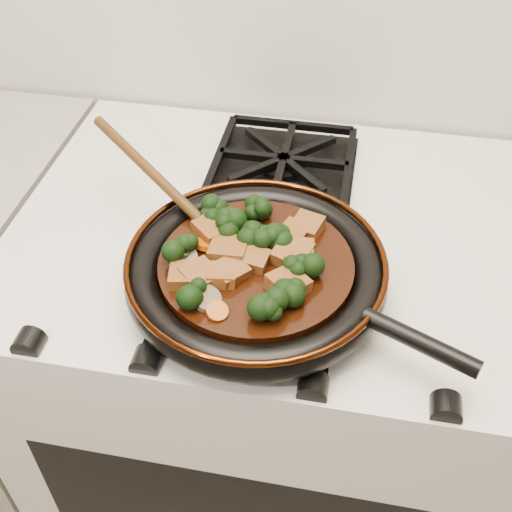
# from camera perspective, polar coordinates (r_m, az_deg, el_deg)

# --- Properties ---
(stove) EXTENTS (0.76, 0.60, 0.90)m
(stove) POSITION_cam_1_polar(r_m,az_deg,el_deg) (1.30, 0.86, -12.49)
(stove) COLOR silver
(stove) RESTS_ON ground
(burner_grate_front) EXTENTS (0.23, 0.23, 0.03)m
(burner_grate_front) POSITION_cam_1_polar(r_m,az_deg,el_deg) (0.85, -0.46, -2.60)
(burner_grate_front) COLOR black
(burner_grate_front) RESTS_ON stove
(burner_grate_back) EXTENTS (0.23, 0.23, 0.03)m
(burner_grate_back) POSITION_cam_1_polar(r_m,az_deg,el_deg) (1.06, 2.46, 8.22)
(burner_grate_back) COLOR black
(burner_grate_back) RESTS_ON stove
(skillet) EXTENTS (0.44, 0.34, 0.05)m
(skillet) POSITION_cam_1_polar(r_m,az_deg,el_deg) (0.82, 0.12, -1.38)
(skillet) COLOR black
(skillet) RESTS_ON burner_grate_front
(braising_sauce) EXTENTS (0.25, 0.25, 0.02)m
(braising_sauce) POSITION_cam_1_polar(r_m,az_deg,el_deg) (0.82, 0.00, -1.07)
(braising_sauce) COLOR black
(braising_sauce) RESTS_ON skillet
(tofu_cube_0) EXTENTS (0.04, 0.04, 0.03)m
(tofu_cube_0) POSITION_cam_1_polar(r_m,az_deg,el_deg) (0.81, 3.75, 0.19)
(tofu_cube_0) COLOR brown
(tofu_cube_0) RESTS_ON braising_sauce
(tofu_cube_1) EXTENTS (0.05, 0.05, 0.03)m
(tofu_cube_1) POSITION_cam_1_polar(r_m,az_deg,el_deg) (0.85, 4.59, 2.62)
(tofu_cube_1) COLOR brown
(tofu_cube_1) RESTS_ON braising_sauce
(tofu_cube_2) EXTENTS (0.06, 0.06, 0.03)m
(tofu_cube_2) POSITION_cam_1_polar(r_m,az_deg,el_deg) (0.81, 3.24, 0.13)
(tofu_cube_2) COLOR brown
(tofu_cube_2) RESTS_ON braising_sauce
(tofu_cube_3) EXTENTS (0.04, 0.04, 0.02)m
(tofu_cube_3) POSITION_cam_1_polar(r_m,az_deg,el_deg) (0.80, -0.27, -0.37)
(tofu_cube_3) COLOR brown
(tofu_cube_3) RESTS_ON braising_sauce
(tofu_cube_4) EXTENTS (0.05, 0.05, 0.02)m
(tofu_cube_4) POSITION_cam_1_polar(r_m,az_deg,el_deg) (0.79, -2.31, -1.43)
(tofu_cube_4) COLOR brown
(tofu_cube_4) RESTS_ON braising_sauce
(tofu_cube_5) EXTENTS (0.05, 0.04, 0.02)m
(tofu_cube_5) POSITION_cam_1_polar(r_m,az_deg,el_deg) (0.79, -6.21, -1.84)
(tofu_cube_5) COLOR brown
(tofu_cube_5) RESTS_ON braising_sauce
(tofu_cube_6) EXTENTS (0.06, 0.06, 0.02)m
(tofu_cube_6) POSITION_cam_1_polar(r_m,az_deg,el_deg) (0.85, -3.73, 2.37)
(tofu_cube_6) COLOR brown
(tofu_cube_6) RESTS_ON braising_sauce
(tofu_cube_7) EXTENTS (0.06, 0.06, 0.03)m
(tofu_cube_7) POSITION_cam_1_polar(r_m,az_deg,el_deg) (0.77, 2.85, -2.60)
(tofu_cube_7) COLOR brown
(tofu_cube_7) RESTS_ON braising_sauce
(tofu_cube_8) EXTENTS (0.05, 0.05, 0.02)m
(tofu_cube_8) POSITION_cam_1_polar(r_m,az_deg,el_deg) (0.84, 3.36, 1.96)
(tofu_cube_8) COLOR brown
(tofu_cube_8) RESTS_ON braising_sauce
(tofu_cube_9) EXTENTS (0.06, 0.06, 0.03)m
(tofu_cube_9) POSITION_cam_1_polar(r_m,az_deg,el_deg) (0.78, -5.01, -1.89)
(tofu_cube_9) COLOR brown
(tofu_cube_9) RESTS_ON braising_sauce
(tofu_cube_10) EXTENTS (0.05, 0.05, 0.03)m
(tofu_cube_10) POSITION_cam_1_polar(r_m,az_deg,el_deg) (0.81, -2.42, 0.39)
(tofu_cube_10) COLOR brown
(tofu_cube_10) RESTS_ON braising_sauce
(tofu_cube_11) EXTENTS (0.04, 0.04, 0.03)m
(tofu_cube_11) POSITION_cam_1_polar(r_m,az_deg,el_deg) (0.79, -3.21, -1.77)
(tofu_cube_11) COLOR brown
(tofu_cube_11) RESTS_ON braising_sauce
(broccoli_floret_0) EXTENTS (0.07, 0.07, 0.06)m
(broccoli_floret_0) POSITION_cam_1_polar(r_m,az_deg,el_deg) (0.87, -3.37, 3.60)
(broccoli_floret_0) COLOR black
(broccoli_floret_0) RESTS_ON braising_sauce
(broccoli_floret_1) EXTENTS (0.08, 0.08, 0.06)m
(broccoli_floret_1) POSITION_cam_1_polar(r_m,az_deg,el_deg) (0.76, 2.74, -3.79)
(broccoli_floret_1) COLOR black
(broccoli_floret_1) RESTS_ON braising_sauce
(broccoli_floret_2) EXTENTS (0.09, 0.09, 0.07)m
(broccoli_floret_2) POSITION_cam_1_polar(r_m,az_deg,el_deg) (0.74, 0.67, -4.57)
(broccoli_floret_2) COLOR black
(broccoli_floret_2) RESTS_ON braising_sauce
(broccoli_floret_3) EXTENTS (0.08, 0.07, 0.06)m
(broccoli_floret_3) POSITION_cam_1_polar(r_m,az_deg,el_deg) (0.77, -5.58, -3.28)
(broccoli_floret_3) COLOR black
(broccoli_floret_3) RESTS_ON braising_sauce
(broccoli_floret_4) EXTENTS (0.09, 0.09, 0.07)m
(broccoli_floret_4) POSITION_cam_1_polar(r_m,az_deg,el_deg) (0.82, 1.89, 1.22)
(broccoli_floret_4) COLOR black
(broccoli_floret_4) RESTS_ON braising_sauce
(broccoli_floret_5) EXTENTS (0.08, 0.08, 0.07)m
(broccoli_floret_5) POSITION_cam_1_polar(r_m,az_deg,el_deg) (0.83, 0.33, 1.44)
(broccoli_floret_5) COLOR black
(broccoli_floret_5) RESTS_ON braising_sauce
(broccoli_floret_6) EXTENTS (0.08, 0.09, 0.07)m
(broccoli_floret_6) POSITION_cam_1_polar(r_m,az_deg,el_deg) (0.87, 0.30, 4.05)
(broccoli_floret_6) COLOR black
(broccoli_floret_6) RESTS_ON braising_sauce
(broccoli_floret_7) EXTENTS (0.08, 0.07, 0.07)m
(broccoli_floret_7) POSITION_cam_1_polar(r_m,az_deg,el_deg) (0.84, -2.25, 2.61)
(broccoli_floret_7) COLOR black
(broccoli_floret_7) RESTS_ON braising_sauce
(broccoli_floret_8) EXTENTS (0.07, 0.06, 0.06)m
(broccoli_floret_8) POSITION_cam_1_polar(r_m,az_deg,el_deg) (0.81, -6.49, 0.22)
(broccoli_floret_8) COLOR black
(broccoli_floret_8) RESTS_ON braising_sauce
(broccoli_floret_9) EXTENTS (0.07, 0.06, 0.06)m
(broccoli_floret_9) POSITION_cam_1_polar(r_m,az_deg,el_deg) (0.79, 4.10, -1.18)
(broccoli_floret_9) COLOR black
(broccoli_floret_9) RESTS_ON braising_sauce
(carrot_coin_0) EXTENTS (0.03, 0.03, 0.01)m
(carrot_coin_0) POSITION_cam_1_polar(r_m,az_deg,el_deg) (0.76, 2.54, -3.70)
(carrot_coin_0) COLOR #BB4905
(carrot_coin_0) RESTS_ON braising_sauce
(carrot_coin_1) EXTENTS (0.03, 0.03, 0.02)m
(carrot_coin_1) POSITION_cam_1_polar(r_m,az_deg,el_deg) (0.83, -4.61, 1.05)
(carrot_coin_1) COLOR #BB4905
(carrot_coin_1) RESTS_ON braising_sauce
(carrot_coin_2) EXTENTS (0.03, 0.03, 0.01)m
(carrot_coin_2) POSITION_cam_1_polar(r_m,az_deg,el_deg) (0.83, -2.36, 0.91)
(carrot_coin_2) COLOR #BB4905
(carrot_coin_2) RESTS_ON braising_sauce
(carrot_coin_3) EXTENTS (0.03, 0.03, 0.02)m
(carrot_coin_3) POSITION_cam_1_polar(r_m,az_deg,el_deg) (0.83, -2.57, 0.94)
(carrot_coin_3) COLOR #BB4905
(carrot_coin_3) RESTS_ON braising_sauce
(carrot_coin_4) EXTENTS (0.03, 0.03, 0.02)m
(carrot_coin_4) POSITION_cam_1_polar(r_m,az_deg,el_deg) (0.85, 2.25, 2.07)
(carrot_coin_4) COLOR #BB4905
(carrot_coin_4) RESTS_ON braising_sauce
(carrot_coin_5) EXTENTS (0.03, 0.03, 0.02)m
(carrot_coin_5) POSITION_cam_1_polar(r_m,az_deg,el_deg) (0.75, -3.47, -4.93)
(carrot_coin_5) COLOR #BB4905
(carrot_coin_5) RESTS_ON braising_sauce
(mushroom_slice_0) EXTENTS (0.04, 0.04, 0.02)m
(mushroom_slice_0) POSITION_cam_1_polar(r_m,az_deg,el_deg) (0.76, -4.43, -3.80)
(mushroom_slice_0) COLOR brown
(mushroom_slice_0) RESTS_ON braising_sauce
(mushroom_slice_1) EXTENTS (0.04, 0.04, 0.03)m
(mushroom_slice_1) POSITION_cam_1_polar(r_m,az_deg,el_deg) (0.86, -3.92, 2.97)
(mushroom_slice_1) COLOR brown
(mushroom_slice_1) RESTS_ON braising_sauce
(mushroom_slice_2) EXTENTS (0.05, 0.05, 0.02)m
(mushroom_slice_2) POSITION_cam_1_polar(r_m,az_deg,el_deg) (0.81, -6.38, -0.09)
(mushroom_slice_2) COLOR brown
(mushroom_slice_2) RESTS_ON braising_sauce
(wooden_spoon) EXTENTS (0.14, 0.11, 0.25)m
(wooden_spoon) POSITION_cam_1_polar(r_m,az_deg,el_deg) (0.89, -7.34, 5.51)
(wooden_spoon) COLOR #462A0F
(wooden_spoon) RESTS_ON braising_sauce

